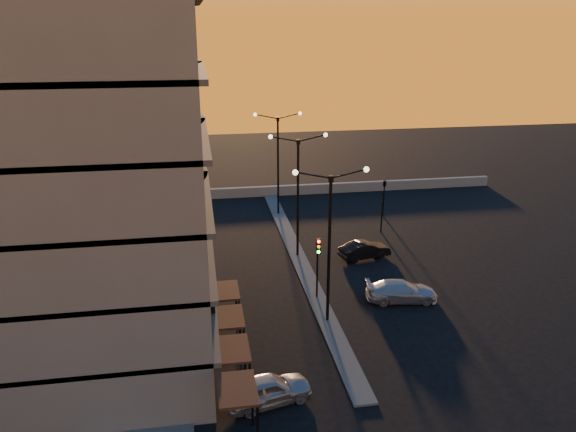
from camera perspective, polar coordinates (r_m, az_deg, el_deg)
The scene contains 14 objects.
ground at distance 34.48m, azimuth 4.01°, elevation -10.62°, with size 120.00×120.00×0.00m, color black.
sidewalk_west at distance 37.33m, azimuth -13.54°, elevation -8.57°, with size 5.00×40.00×0.12m, color #4D4D4B.
median at distance 43.21m, azimuth 0.97°, elevation -4.03°, with size 1.20×36.00×0.12m, color #4D4D4B.
parapet at distance 58.22m, azimuth 0.08°, elevation 2.66°, with size 44.00×0.50×1.00m, color slate.
building at distance 30.29m, azimuth -22.43°, elevation 7.86°, with size 14.35×17.08×25.00m.
streetlamp_near at distance 32.06m, azimuth 4.24°, elevation -1.92°, with size 4.32×0.32×9.51m.
streetlamp_mid at distance 41.33m, azimuth 1.01°, elevation 3.03°, with size 4.32×0.32×9.51m.
streetlamp_far at distance 50.88m, azimuth -1.03°, elevation 6.14°, with size 4.32×0.32×9.51m.
traffic_light_main at distance 35.68m, azimuth 3.06°, elevation -4.33°, with size 0.28×0.44×4.25m.
signal_east_a at distance 48.11m, azimuth 9.53°, elevation 0.55°, with size 0.13×0.16×3.60m.
signal_east_b at distance 51.85m, azimuth 9.78°, elevation 3.26°, with size 0.42×1.99×3.60m.
car_hatchback at distance 27.66m, azimuth -2.04°, elevation -17.20°, with size 1.69×4.20×1.43m, color #A3A4AB.
car_sedan at distance 43.12m, azimuth 7.81°, elevation -3.42°, with size 1.37×3.93×1.30m, color black.
car_wagon at distance 37.16m, azimuth 11.46°, elevation -7.49°, with size 1.86×4.57×1.33m, color silver.
Camera 1 is at (-7.22, -29.02, 17.16)m, focal length 35.00 mm.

